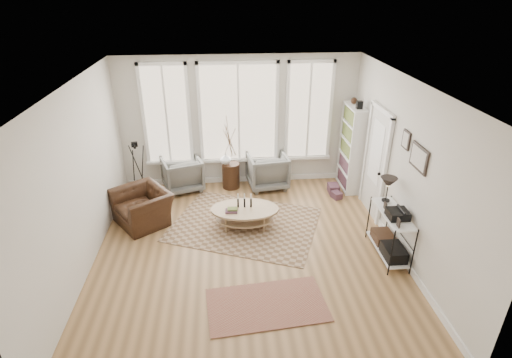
{
  "coord_description": "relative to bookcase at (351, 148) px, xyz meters",
  "views": [
    {
      "loc": [
        -0.34,
        -5.68,
        4.24
      ],
      "look_at": [
        0.2,
        0.6,
        1.1
      ],
      "focal_mm": 28.0,
      "sensor_mm": 36.0,
      "label": 1
    }
  ],
  "objects": [
    {
      "name": "room",
      "position": [
        -2.42,
        -2.2,
        0.47
      ],
      "size": [
        5.5,
        5.54,
        2.9
      ],
      "color": "#9E7548",
      "rests_on": "ground"
    },
    {
      "name": "bay_window",
      "position": [
        -2.44,
        0.49,
        0.65
      ],
      "size": [
        4.14,
        0.12,
        2.24
      ],
      "color": "tan",
      "rests_on": "ground"
    },
    {
      "name": "door",
      "position": [
        0.13,
        -1.08,
        0.17
      ],
      "size": [
        0.09,
        1.06,
        2.22
      ],
      "color": "silver",
      "rests_on": "ground"
    },
    {
      "name": "bookcase",
      "position": [
        0.0,
        0.0,
        0.0
      ],
      "size": [
        0.31,
        0.85,
        2.06
      ],
      "color": "white",
      "rests_on": "ground"
    },
    {
      "name": "low_shelf",
      "position": [
        -0.06,
        -2.52,
        -0.44
      ],
      "size": [
        0.38,
        1.08,
        1.3
      ],
      "color": "white",
      "rests_on": "ground"
    },
    {
      "name": "wall_art",
      "position": [
        0.14,
        -2.49,
        0.92
      ],
      "size": [
        0.04,
        0.88,
        0.44
      ],
      "color": "black",
      "rests_on": "ground"
    },
    {
      "name": "rug_main",
      "position": [
        -2.43,
        -1.37,
        -0.95
      ],
      "size": [
        3.22,
        2.85,
        0.01
      ],
      "primitive_type": "cube",
      "rotation": [
        0.0,
        0.0,
        -0.37
      ],
      "color": "brown",
      "rests_on": "ground"
    },
    {
      "name": "rug_runner",
      "position": [
        -2.24,
        -3.56,
        -0.94
      ],
      "size": [
        1.8,
        1.11,
        0.01
      ],
      "primitive_type": "cube",
      "rotation": [
        0.0,
        0.0,
        0.09
      ],
      "color": "maroon",
      "rests_on": "ground"
    },
    {
      "name": "coffee_table",
      "position": [
        -2.44,
        -1.45,
        -0.64
      ],
      "size": [
        1.32,
        0.89,
        0.59
      ],
      "color": "#A18561",
      "rests_on": "ground"
    },
    {
      "name": "armchair_left",
      "position": [
        -3.73,
        0.22,
        -0.58
      ],
      "size": [
        1.03,
        1.04,
        0.76
      ],
      "primitive_type": "imported",
      "rotation": [
        0.0,
        0.0,
        3.46
      ],
      "color": "slate",
      "rests_on": "ground"
    },
    {
      "name": "armchair_right",
      "position": [
        -1.83,
        0.21,
        -0.56
      ],
      "size": [
        0.96,
        0.98,
        0.8
      ],
      "primitive_type": "imported",
      "rotation": [
        0.0,
        0.0,
        3.28
      ],
      "color": "slate",
      "rests_on": "ground"
    },
    {
      "name": "side_table",
      "position": [
        -2.65,
        0.22,
        -0.17
      ],
      "size": [
        0.39,
        0.39,
        1.64
      ],
      "color": "#331E12",
      "rests_on": "ground"
    },
    {
      "name": "vase",
      "position": [
        -2.75,
        0.22,
        -0.25
      ],
      "size": [
        0.3,
        0.3,
        0.25
      ],
      "primitive_type": "imported",
      "rotation": [
        0.0,
        0.0,
        -0.36
      ],
      "color": "silver",
      "rests_on": "side_table"
    },
    {
      "name": "accent_chair",
      "position": [
        -4.39,
        -1.1,
        -0.62
      ],
      "size": [
        1.36,
        1.33,
        0.67
      ],
      "primitive_type": "imported",
      "rotation": [
        0.0,
        0.0,
        -0.94
      ],
      "color": "#331E12",
      "rests_on": "ground"
    },
    {
      "name": "tripod_camera",
      "position": [
        -4.61,
        -0.09,
        -0.37
      ],
      "size": [
        0.45,
        0.45,
        1.28
      ],
      "color": "black",
      "rests_on": "ground"
    },
    {
      "name": "book_stack_near",
      "position": [
        -0.39,
        -0.22,
        -0.86
      ],
      "size": [
        0.23,
        0.29,
        0.18
      ],
      "primitive_type": "cube",
      "rotation": [
        0.0,
        0.0,
        -0.02
      ],
      "color": "maroon",
      "rests_on": "ground"
    },
    {
      "name": "book_stack_far",
      "position": [
        -0.39,
        -0.49,
        -0.88
      ],
      "size": [
        0.24,
        0.27,
        0.14
      ],
      "primitive_type": "cube",
      "rotation": [
        0.0,
        0.0,
        0.35
      ],
      "color": "maroon",
      "rests_on": "ground"
    }
  ]
}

